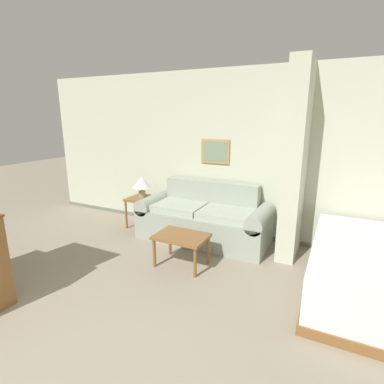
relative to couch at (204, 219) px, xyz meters
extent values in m
cube|color=beige|center=(0.19, 0.48, 0.97)|extent=(7.25, 0.12, 2.60)
cube|color=slate|center=(0.19, 0.41, -0.30)|extent=(7.25, 0.02, 0.06)
cube|color=tan|center=(0.00, 0.41, 1.02)|extent=(0.48, 0.02, 0.38)
cube|color=gray|center=(0.00, 0.39, 1.02)|extent=(0.41, 0.01, 0.31)
cube|color=beige|center=(1.28, 0.07, 0.97)|extent=(0.24, 0.70, 2.60)
cube|color=#99A393|center=(0.00, -0.04, -0.10)|extent=(1.55, 0.84, 0.45)
cube|color=#99A393|center=(0.00, 0.28, 0.34)|extent=(1.55, 0.20, 0.43)
cube|color=#99A393|center=(-0.89, -0.04, -0.10)|extent=(0.23, 0.84, 0.45)
cylinder|color=#99A393|center=(-0.89, -0.04, 0.17)|extent=(0.25, 0.84, 0.25)
cube|color=#99A393|center=(0.89, -0.04, -0.10)|extent=(0.23, 0.84, 0.45)
cylinder|color=#99A393|center=(0.89, -0.04, 0.17)|extent=(0.25, 0.84, 0.25)
cube|color=#AAB5A4|center=(-0.39, -0.09, 0.17)|extent=(0.76, 0.60, 0.10)
cube|color=#AAB5A4|center=(0.39, -0.09, 0.17)|extent=(0.76, 0.60, 0.10)
cube|color=brown|center=(0.09, -0.91, 0.07)|extent=(0.66, 0.48, 0.04)
cylinder|color=brown|center=(-0.20, -1.11, -0.14)|extent=(0.04, 0.04, 0.38)
cylinder|color=brown|center=(0.38, -1.11, -0.14)|extent=(0.04, 0.04, 0.38)
cylinder|color=brown|center=(-0.20, -0.71, -0.14)|extent=(0.04, 0.04, 0.38)
cylinder|color=brown|center=(0.38, -0.71, -0.14)|extent=(0.04, 0.04, 0.38)
cube|color=brown|center=(-1.19, 0.03, 0.18)|extent=(0.47, 0.47, 0.04)
cylinder|color=brown|center=(-1.39, -0.18, -0.09)|extent=(0.04, 0.04, 0.49)
cylinder|color=brown|center=(-0.98, -0.18, -0.09)|extent=(0.04, 0.04, 0.49)
cylinder|color=brown|center=(-1.39, 0.23, -0.09)|extent=(0.04, 0.04, 0.49)
cylinder|color=brown|center=(-0.98, 0.23, -0.09)|extent=(0.04, 0.04, 0.49)
cylinder|color=tan|center=(-1.19, 0.03, 0.25)|extent=(0.12, 0.12, 0.12)
cylinder|color=tan|center=(-1.19, 0.03, 0.34)|extent=(0.02, 0.02, 0.06)
cone|color=silver|center=(-1.19, 0.03, 0.47)|extent=(0.32, 0.32, 0.19)
cube|color=brown|center=(2.37, -0.62, -0.28)|extent=(1.49, 1.97, 0.10)
cube|color=white|center=(2.37, 0.12, 0.18)|extent=(1.33, 0.36, 0.10)
camera|label=1|loc=(1.80, -4.05, 1.59)|focal=28.00mm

